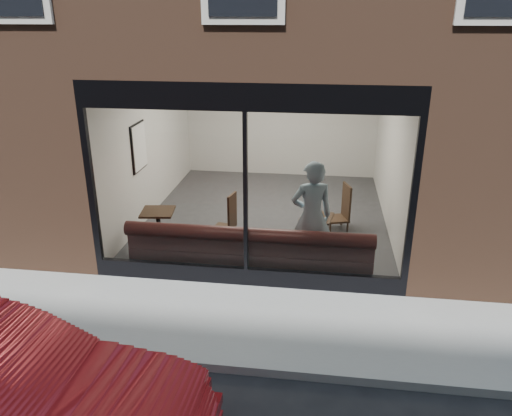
# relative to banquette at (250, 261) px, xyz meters

# --- Properties ---
(ground) EXTENTS (120.00, 120.00, 0.00)m
(ground) POSITION_rel_banquette_xyz_m (0.00, -2.45, -0.23)
(ground) COLOR black
(ground) RESTS_ON ground
(sidewalk_near) EXTENTS (40.00, 2.00, 0.01)m
(sidewalk_near) POSITION_rel_banquette_xyz_m (0.00, -1.45, -0.22)
(sidewalk_near) COLOR gray
(sidewalk_near) RESTS_ON ground
(kerb_near) EXTENTS (40.00, 0.10, 0.12)m
(kerb_near) POSITION_rel_banquette_xyz_m (0.00, -2.50, -0.17)
(kerb_near) COLOR gray
(kerb_near) RESTS_ON ground
(host_building_pier_left) EXTENTS (2.50, 12.00, 3.20)m
(host_building_pier_left) POSITION_rel_banquette_xyz_m (-3.75, 5.55, 1.38)
(host_building_pier_left) COLOR brown
(host_building_pier_left) RESTS_ON ground
(host_building_pier_right) EXTENTS (2.50, 12.00, 3.20)m
(host_building_pier_right) POSITION_rel_banquette_xyz_m (3.75, 5.55, 1.38)
(host_building_pier_right) COLOR brown
(host_building_pier_right) RESTS_ON ground
(host_building_backfill) EXTENTS (5.00, 6.00, 3.20)m
(host_building_backfill) POSITION_rel_banquette_xyz_m (0.00, 8.55, 1.38)
(host_building_backfill) COLOR brown
(host_building_backfill) RESTS_ON ground
(cafe_floor) EXTENTS (6.00, 6.00, 0.00)m
(cafe_floor) POSITION_rel_banquette_xyz_m (0.00, 2.55, -0.21)
(cafe_floor) COLOR #2D2D30
(cafe_floor) RESTS_ON ground
(cafe_ceiling) EXTENTS (6.00, 6.00, 0.00)m
(cafe_ceiling) POSITION_rel_banquette_xyz_m (0.00, 2.55, 2.97)
(cafe_ceiling) COLOR white
(cafe_ceiling) RESTS_ON host_building_upper
(cafe_wall_back) EXTENTS (5.00, 0.00, 5.00)m
(cafe_wall_back) POSITION_rel_banquette_xyz_m (0.00, 5.54, 1.37)
(cafe_wall_back) COLOR silver
(cafe_wall_back) RESTS_ON ground
(cafe_wall_left) EXTENTS (0.00, 6.00, 6.00)m
(cafe_wall_left) POSITION_rel_banquette_xyz_m (-2.49, 2.55, 1.37)
(cafe_wall_left) COLOR silver
(cafe_wall_left) RESTS_ON ground
(cafe_wall_right) EXTENTS (0.00, 6.00, 6.00)m
(cafe_wall_right) POSITION_rel_banquette_xyz_m (2.49, 2.55, 1.37)
(cafe_wall_right) COLOR silver
(cafe_wall_right) RESTS_ON ground
(storefront_kick) EXTENTS (5.00, 0.10, 0.30)m
(storefront_kick) POSITION_rel_banquette_xyz_m (0.00, -0.40, -0.08)
(storefront_kick) COLOR black
(storefront_kick) RESTS_ON ground
(storefront_header) EXTENTS (5.00, 0.10, 0.40)m
(storefront_header) POSITION_rel_banquette_xyz_m (0.00, -0.40, 2.77)
(storefront_header) COLOR black
(storefront_header) RESTS_ON host_building_upper
(storefront_mullion) EXTENTS (0.06, 0.10, 2.50)m
(storefront_mullion) POSITION_rel_banquette_xyz_m (0.00, -0.40, 1.32)
(storefront_mullion) COLOR black
(storefront_mullion) RESTS_ON storefront_kick
(storefront_glass) EXTENTS (4.80, 0.00, 4.80)m
(storefront_glass) POSITION_rel_banquette_xyz_m (0.00, -0.43, 1.33)
(storefront_glass) COLOR white
(storefront_glass) RESTS_ON storefront_kick
(banquette) EXTENTS (4.00, 0.55, 0.45)m
(banquette) POSITION_rel_banquette_xyz_m (0.00, 0.00, 0.00)
(banquette) COLOR #351613
(banquette) RESTS_ON cafe_floor
(person) EXTENTS (0.79, 0.62, 1.90)m
(person) POSITION_rel_banquette_xyz_m (0.99, 0.33, 0.73)
(person) COLOR #90AEC0
(person) RESTS_ON cafe_floor
(cafe_table_left) EXTENTS (0.65, 0.65, 0.04)m
(cafe_table_left) POSITION_rel_banquette_xyz_m (-1.79, 0.68, 0.52)
(cafe_table_left) COLOR black
(cafe_table_left) RESTS_ON cafe_floor
(cafe_table_right) EXTENTS (0.63, 0.63, 0.03)m
(cafe_table_right) POSITION_rel_banquette_xyz_m (1.07, 0.82, 0.52)
(cafe_table_right) COLOR black
(cafe_table_right) RESTS_ON cafe_floor
(cafe_chair_left) EXTENTS (0.45, 0.45, 0.04)m
(cafe_chair_left) POSITION_rel_banquette_xyz_m (-0.70, 1.26, 0.01)
(cafe_chair_left) COLOR black
(cafe_chair_left) RESTS_ON cafe_floor
(cafe_chair_right) EXTENTS (0.54, 0.54, 0.04)m
(cafe_chair_right) POSITION_rel_banquette_xyz_m (1.46, 2.00, 0.01)
(cafe_chair_right) COLOR black
(cafe_chair_right) RESTS_ON cafe_floor
(wall_poster) EXTENTS (0.02, 0.66, 0.88)m
(wall_poster) POSITION_rel_banquette_xyz_m (-2.45, 1.78, 1.42)
(wall_poster) COLOR white
(wall_poster) RESTS_ON cafe_wall_left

